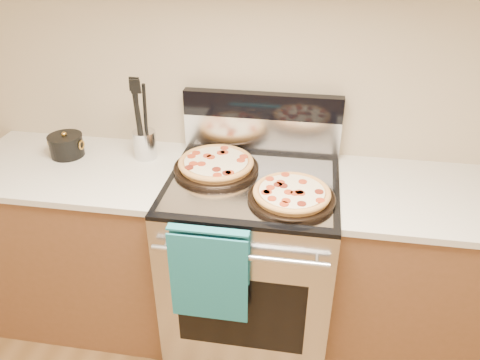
% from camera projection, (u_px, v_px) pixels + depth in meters
% --- Properties ---
extents(wall_back, '(4.00, 0.00, 4.00)m').
position_uv_depth(wall_back, '(264.00, 63.00, 2.15)').
color(wall_back, '#C3AE8D').
rests_on(wall_back, ground).
extents(range_body, '(0.76, 0.68, 0.90)m').
position_uv_depth(range_body, '(251.00, 264.00, 2.31)').
color(range_body, '#B7B7BC').
rests_on(range_body, ground).
extents(oven_window, '(0.56, 0.01, 0.40)m').
position_uv_depth(oven_window, '(240.00, 314.00, 2.02)').
color(oven_window, black).
rests_on(oven_window, range_body).
extents(cooktop, '(0.76, 0.68, 0.02)m').
position_uv_depth(cooktop, '(253.00, 183.00, 2.08)').
color(cooktop, black).
rests_on(cooktop, range_body).
extents(backsplash_lower, '(0.76, 0.06, 0.18)m').
position_uv_depth(backsplash_lower, '(262.00, 134.00, 2.29)').
color(backsplash_lower, silver).
rests_on(backsplash_lower, cooktop).
extents(backsplash_upper, '(0.76, 0.06, 0.12)m').
position_uv_depth(backsplash_upper, '(262.00, 105.00, 2.22)').
color(backsplash_upper, black).
rests_on(backsplash_upper, backsplash_lower).
extents(oven_handle, '(0.70, 0.03, 0.03)m').
position_uv_depth(oven_handle, '(239.00, 256.00, 1.81)').
color(oven_handle, silver).
rests_on(oven_handle, range_body).
extents(dish_towel, '(0.32, 0.05, 0.42)m').
position_uv_depth(dish_towel, '(209.00, 273.00, 1.88)').
color(dish_towel, teal).
rests_on(dish_towel, oven_handle).
extents(foil_sheet, '(0.70, 0.55, 0.01)m').
position_uv_depth(foil_sheet, '(252.00, 184.00, 2.04)').
color(foil_sheet, gray).
rests_on(foil_sheet, cooktop).
extents(cabinet_left, '(1.00, 0.62, 0.88)m').
position_uv_depth(cabinet_left, '(87.00, 244.00, 2.46)').
color(cabinet_left, brown).
rests_on(cabinet_left, ground).
extents(countertop_left, '(1.02, 0.64, 0.03)m').
position_uv_depth(countertop_left, '(71.00, 168.00, 2.23)').
color(countertop_left, beige).
rests_on(countertop_left, cabinet_left).
extents(cabinet_right, '(1.00, 0.62, 0.88)m').
position_uv_depth(cabinet_right, '(436.00, 281.00, 2.21)').
color(cabinet_right, brown).
rests_on(cabinet_right, ground).
extents(countertop_right, '(1.02, 0.64, 0.03)m').
position_uv_depth(countertop_right, '(458.00, 200.00, 1.99)').
color(countertop_right, beige).
rests_on(countertop_right, cabinet_right).
extents(pepperoni_pizza_back, '(0.47, 0.47, 0.05)m').
position_uv_depth(pepperoni_pizza_back, '(216.00, 165.00, 2.14)').
color(pepperoni_pizza_back, '#AA6F34').
rests_on(pepperoni_pizza_back, foil_sheet).
extents(pepperoni_pizza_front, '(0.46, 0.46, 0.05)m').
position_uv_depth(pepperoni_pizza_front, '(292.00, 195.00, 1.92)').
color(pepperoni_pizza_front, '#AA6F34').
rests_on(pepperoni_pizza_front, foil_sheet).
extents(utensil_crock, '(0.12, 0.12, 0.14)m').
position_uv_depth(utensil_crock, '(145.00, 144.00, 2.26)').
color(utensil_crock, silver).
rests_on(utensil_crock, countertop_left).
extents(saucepan, '(0.17, 0.17, 0.10)m').
position_uv_depth(saucepan, '(67.00, 146.00, 2.29)').
color(saucepan, black).
rests_on(saucepan, countertop_left).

